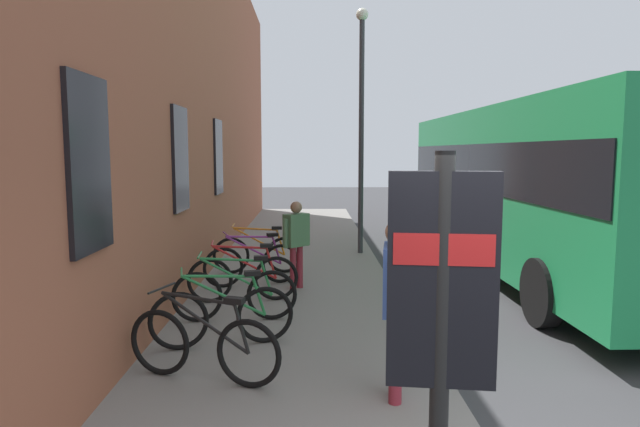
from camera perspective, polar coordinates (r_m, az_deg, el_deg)
The scene contains 14 objects.
ground at distance 9.69m, azimuth 14.06°, elevation -8.82°, with size 60.00×60.00×0.00m, color #38383A.
sidewalk_pavement at distance 11.30m, azimuth -2.34°, elevation -6.14°, with size 24.00×3.50×0.12m, color gray.
station_facade at distance 12.30m, azimuth -12.12°, elevation 12.32°, with size 22.00×0.65×7.63m.
bicycle_mid_rack at distance 6.03m, azimuth -11.93°, elevation -13.16°, with size 0.71×1.69×0.97m.
bicycle_leaning_wall at distance 7.00m, azimuth -9.96°, elevation -10.33°, with size 0.58×1.74×0.97m.
bicycle_beside_lamp at distance 7.98m, azimuth -8.74°, elevation -8.21°, with size 0.48×1.77×0.97m.
bicycle_by_door at distance 8.97m, azimuth -7.87°, elevation -6.57°, with size 0.48×1.76×0.97m.
bicycle_end_of_row at distance 10.02m, azimuth -6.93°, elevation -5.18°, with size 0.69×1.70×0.97m.
bicycle_under_window at distance 10.98m, azimuth -6.38°, elevation -4.15°, with size 0.48×1.77×0.97m.
transit_info_sign at distance 2.90m, azimuth 12.42°, elevation -9.70°, with size 0.16×0.56×2.40m.
city_bus at distance 11.95m, azimuth 21.08°, elevation 3.13°, with size 10.52×2.73×3.35m.
pedestrian_near_bus at distance 5.35m, azimuth 7.92°, elevation -7.95°, with size 0.66×0.33×1.76m.
pedestrian_crossing_street at distance 9.62m, azimuth -2.46°, elevation -2.30°, with size 0.46×0.47×1.54m.
street_lamp at distance 13.01m, azimuth 4.30°, elevation 10.41°, with size 0.28×0.28×5.63m.
Camera 1 is at (-3.02, 1.48, 2.52)m, focal length 30.99 mm.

